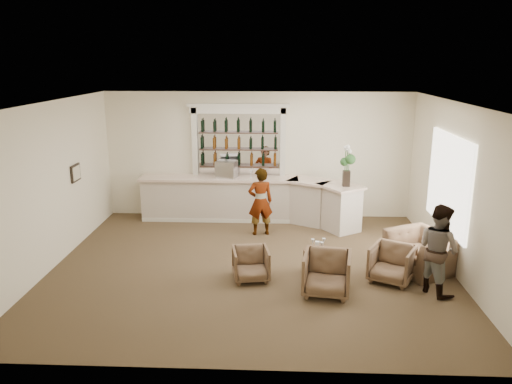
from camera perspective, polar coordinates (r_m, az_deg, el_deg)
ground at (r=10.29m, az=-0.58°, el=-8.52°), size 8.00×8.00×0.00m
room_shell at (r=10.29m, az=0.51°, el=5.11°), size 8.04×7.02×3.32m
bar_counter at (r=12.92m, az=-0.59°, el=-0.88°), size 5.72×1.80×1.14m
back_bar_alcove at (r=13.04m, az=-1.99°, el=5.82°), size 2.64×0.25×3.00m
cocktail_table at (r=9.95m, az=7.14°, el=-7.91°), size 0.60×0.60×0.50m
sommelier at (r=11.86m, az=0.50°, el=-1.10°), size 0.67×0.52×1.64m
guest at (r=9.50m, az=20.13°, el=-6.15°), size 0.94×1.01×1.65m
armchair_left at (r=9.61m, az=-0.59°, el=-8.23°), size 0.78×0.79×0.63m
armchair_center at (r=9.13m, az=8.10°, el=-9.19°), size 0.95×0.97×0.77m
armchair_right at (r=9.87m, az=15.28°, el=-7.89°), size 1.03×1.04×0.71m
armchair_far at (r=10.50m, az=18.40°, el=-6.54°), size 1.50×1.56×0.78m
espresso_machine at (r=12.84m, az=-3.39°, el=2.60°), size 0.57×0.51×0.44m
flower_vase at (r=12.08m, az=10.35°, el=3.27°), size 0.26×0.26×1.00m
wine_glass_bar_left at (r=12.82m, az=-0.59°, el=2.09°), size 0.07×0.07×0.21m
wine_glass_bar_right at (r=12.79m, az=-2.76°, el=2.04°), size 0.07×0.07×0.21m
wine_glass_tbl_a at (r=9.84m, az=6.49°, el=-5.94°), size 0.07×0.07×0.21m
wine_glass_tbl_b at (r=9.90m, az=7.75°, el=-5.84°), size 0.07×0.07×0.21m
wine_glass_tbl_c at (r=9.70m, az=7.50°, el=-6.28°), size 0.07×0.07×0.21m
napkin_holder at (r=9.96m, az=7.02°, el=-5.96°), size 0.08×0.08×0.12m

